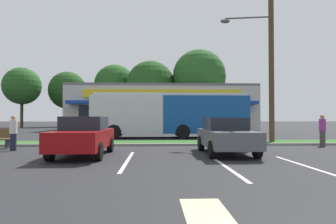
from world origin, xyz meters
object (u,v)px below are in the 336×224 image
Objects in this scene: utility_pole at (269,49)px; car_1 at (226,135)px; car_0 at (84,136)px; pedestrian_near_bench at (322,130)px; pedestrian_by_pole at (13,133)px; city_bus at (170,114)px.

car_1 is (-3.65, -4.66, -4.65)m from utility_pole.
car_0 is 5.63m from car_1.
utility_pole reaches higher than pedestrian_near_bench.
car_0 is at bearing -151.54° from utility_pole.
car_1 is 9.32m from pedestrian_by_pole.
utility_pole is 0.89× the size of city_bus.
car_1 is (1.78, -9.87, -1.01)m from city_bus.
city_bus reaches higher than car_1.
pedestrian_by_pole is (-9.19, 1.57, 0.04)m from car_1.
city_bus reaches higher than car_0.
utility_pole is 2.41× the size of car_0.
utility_pole is 2.45× the size of car_1.
car_1 is 6.68m from pedestrian_near_bench.
pedestrian_by_pole reaches higher than car_0.
pedestrian_near_bench is 15.16m from pedestrian_by_pole.
car_0 is at bearing -86.32° from car_1.
pedestrian_near_bench is at bearing 118.22° from car_1.
utility_pole is 8.36m from city_bus.
pedestrian_near_bench is at bearing -33.91° from utility_pole.
city_bus is at bearing 159.43° from car_0.
pedestrian_near_bench is (2.24, -1.50, -4.59)m from utility_pole.
pedestrian_near_bench is 1.04× the size of pedestrian_by_pole.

